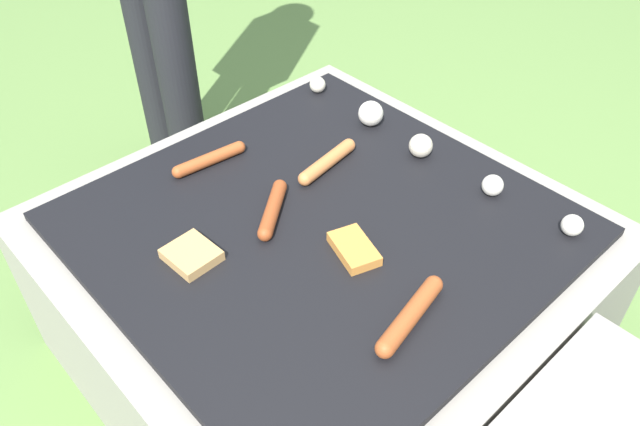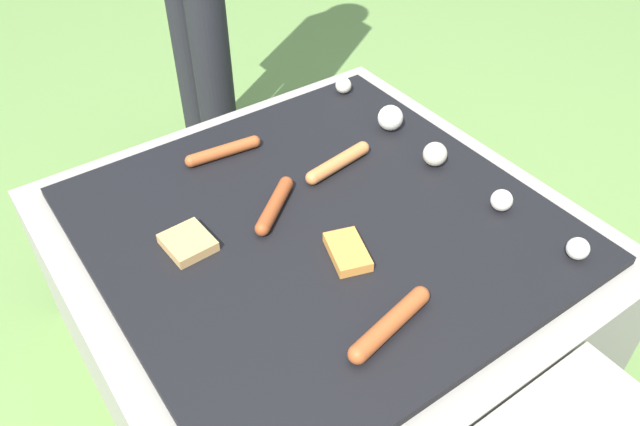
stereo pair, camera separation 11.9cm
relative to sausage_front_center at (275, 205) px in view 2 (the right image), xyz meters
The scene contains 9 objects.
ground_plane 0.44m from the sausage_front_center, 36.06° to the left, with size 14.00×14.00×0.00m, color #608442.
grill 0.24m from the sausage_front_center, 36.06° to the left, with size 0.94×0.94×0.42m.
sausage_front_center is the anchor object (origin of this frame).
sausage_back_left 0.36m from the sausage_front_center, ahead, with size 0.06×0.19×0.03m.
sausage_mid_left 0.22m from the sausage_front_center, behind, with size 0.04×0.17×0.03m.
sausage_front_right 0.19m from the sausage_front_center, 102.25° to the left, with size 0.05×0.18×0.03m.
bread_slice_center 0.19m from the sausage_front_center, 12.73° to the left, with size 0.12×0.09×0.02m.
bread_slice_left 0.18m from the sausage_front_center, 91.97° to the right, with size 0.09×0.09×0.02m.
mushroom_row 0.37m from the sausage_front_center, 83.67° to the left, with size 0.75×0.07×0.06m.
Camera 2 is at (0.73, -0.52, 1.22)m, focal length 35.00 mm.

